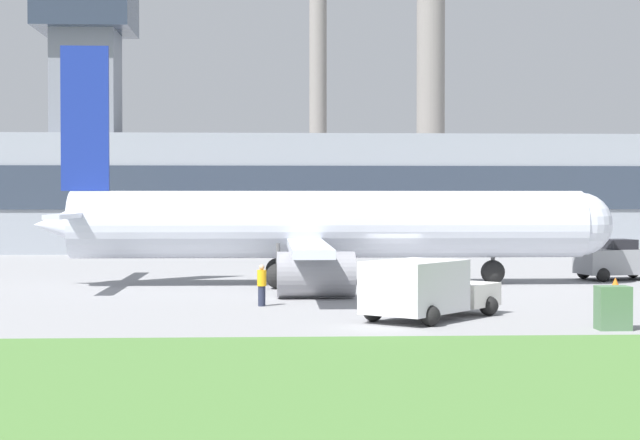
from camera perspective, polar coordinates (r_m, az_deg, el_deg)
ground_plane at (r=50.24m, az=3.98°, el=-3.58°), size 400.00×400.00×0.00m
terminal_building at (r=85.78m, az=0.28°, el=1.74°), size 72.56×14.74×21.29m
smokestack_left at (r=124.67m, az=-0.11°, el=7.49°), size 2.31×2.31×35.34m
smokestack_right at (r=125.81m, az=5.93°, el=9.89°), size 3.74×3.74×45.94m
airplane at (r=51.20m, az=-0.01°, el=-0.38°), size 27.79×24.44×11.36m
pushback_tug at (r=56.39m, az=15.63°, el=-2.13°), size 4.32×3.24×2.07m
baggage_truck at (r=36.96m, az=5.64°, el=-3.71°), size 5.47×5.86×2.07m
ground_crew_person at (r=41.38m, az=-3.13°, el=-3.48°), size 0.44×0.44×1.61m
traffic_cone_near_nose at (r=50.60m, az=15.48°, el=-3.31°), size 0.67×0.67×0.55m
utility_cabinet at (r=35.30m, az=15.36°, el=-4.54°), size 1.03×0.78×1.40m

